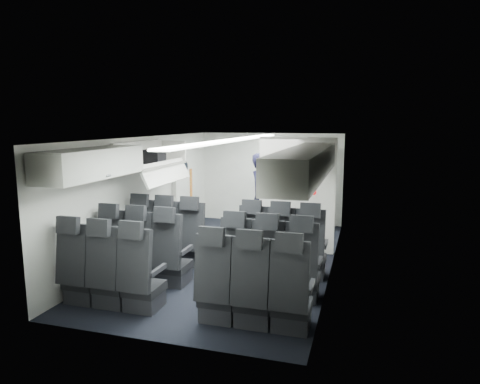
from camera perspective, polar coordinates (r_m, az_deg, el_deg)
The scene contains 14 objects.
cabin_shell at distance 7.42m, azimuth -0.87°, elevation -0.68°, with size 3.41×6.01×2.16m.
seat_row_front at distance 7.09m, azimuth -2.15°, elevation -7.15°, with size 3.33×0.56×1.24m.
seat_row_mid at distance 6.28m, azimuth -4.80°, elevation -9.37°, with size 3.33×0.56×1.24m.
seat_row_rear at distance 5.51m, azimuth -8.27°, elevation -12.20°, with size 3.33×0.56×1.24m.
overhead_bin_left_rear at distance 6.15m, azimuth -19.24°, elevation 3.64°, with size 0.53×1.80×0.40m.
overhead_bin_left_front_open at distance 7.66m, azimuth -11.83°, elevation 4.07°, with size 0.64×1.70×0.72m.
overhead_bin_right_rear at distance 5.06m, azimuth 7.54°, elevation 2.96°, with size 0.53×1.80×0.40m.
overhead_bin_right_front at distance 6.79m, azimuth 9.86°, elevation 4.51°, with size 0.53×1.70×0.40m.
bulkhead_partition at distance 7.98m, azimuth 7.59°, elevation -0.40°, with size 1.40×0.15×2.13m.
galley_unit at distance 9.88m, azimuth 9.13°, elevation 0.70°, with size 0.85×0.52×1.90m.
boarding_door at distance 9.45m, azimuth -7.57°, elevation 0.38°, with size 0.12×1.27×1.86m.
flight_attendant at distance 8.93m, azimuth 2.90°, elevation -0.51°, with size 0.65×0.43×1.78m, color black.
carry_on_bag at distance 7.72m, azimuth -11.59°, elevation 4.62°, with size 0.40×0.28×0.24m, color black.
papers at distance 8.81m, azimuth 4.03°, elevation 0.65°, with size 0.19×0.02×0.13m, color white.
Camera 1 is at (2.18, -6.97, 2.42)m, focal length 32.00 mm.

